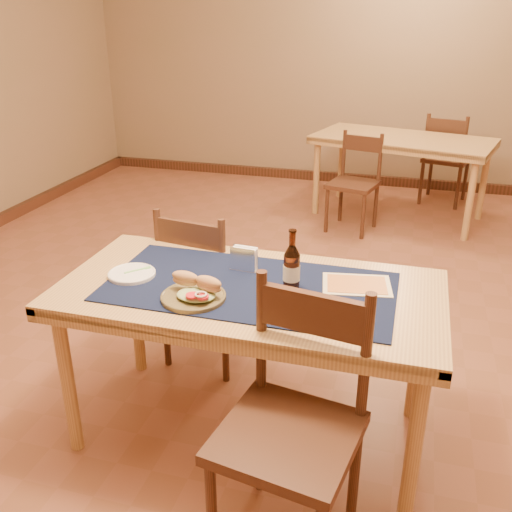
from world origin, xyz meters
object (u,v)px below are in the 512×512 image
(main_table, at_px, (250,304))
(beer_bottle, at_px, (292,268))
(chair_main_far, at_px, (206,283))
(sandwich_plate, at_px, (195,293))
(napkin_holder, at_px, (244,259))
(chair_main_near, at_px, (293,424))
(back_table, at_px, (402,146))

(main_table, relative_size, beer_bottle, 6.12)
(chair_main_far, distance_m, beer_bottle, 0.83)
(sandwich_plate, distance_m, napkin_holder, 0.33)
(chair_main_near, xyz_separation_m, sandwich_plate, (-0.48, 0.33, 0.27))
(napkin_holder, bearing_deg, sandwich_plate, -109.14)
(chair_main_near, distance_m, sandwich_plate, 0.65)
(main_table, distance_m, napkin_holder, 0.21)
(main_table, distance_m, chair_main_near, 0.61)
(main_table, height_order, chair_main_near, chair_main_near)
(back_table, height_order, beer_bottle, beer_bottle)
(sandwich_plate, height_order, napkin_holder, napkin_holder)
(back_table, distance_m, sandwich_plate, 3.49)
(main_table, relative_size, napkin_holder, 12.59)
(beer_bottle, height_order, napkin_holder, beer_bottle)
(sandwich_plate, height_order, beer_bottle, beer_bottle)
(chair_main_far, distance_m, chair_main_near, 1.22)
(beer_bottle, bearing_deg, chair_main_near, -76.13)
(back_table, xyz_separation_m, chair_main_far, (-0.88, -2.76, -0.19))
(back_table, xyz_separation_m, beer_bottle, (-0.31, -3.24, 0.18))
(main_table, xyz_separation_m, beer_bottle, (0.17, 0.02, 0.18))
(chair_main_far, xyz_separation_m, chair_main_near, (0.69, -1.01, 0.04))
(back_table, bearing_deg, chair_main_near, -92.80)
(chair_main_far, relative_size, chair_main_near, 0.93)
(sandwich_plate, bearing_deg, chair_main_far, 107.64)
(back_table, relative_size, sandwich_plate, 6.48)
(napkin_holder, bearing_deg, chair_main_near, -60.31)
(sandwich_plate, distance_m, beer_bottle, 0.40)
(back_table, height_order, sandwich_plate, sandwich_plate)
(beer_bottle, bearing_deg, napkin_holder, 152.25)
(main_table, bearing_deg, sandwich_plate, -136.26)
(main_table, height_order, sandwich_plate, sandwich_plate)
(main_table, height_order, beer_bottle, beer_bottle)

